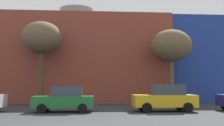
{
  "coord_description": "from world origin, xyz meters",
  "views": [
    {
      "loc": [
        1.56,
        -10.49,
        1.68
      ],
      "look_at": [
        2.97,
        9.46,
        3.36
      ],
      "focal_mm": 43.31,
      "sensor_mm": 36.0,
      "label": 1
    }
  ],
  "objects": [
    {
      "name": "bare_tree_0",
      "position": [
        -2.93,
        13.16,
        5.78
      ],
      "size": [
        3.49,
        3.49,
        7.26
      ],
      "color": "brown",
      "rests_on": "ground_plane"
    },
    {
      "name": "building_backdrop",
      "position": [
        -0.47,
        21.52,
        4.46
      ],
      "size": [
        33.1,
        13.24,
        10.81
      ],
      "color": "brown",
      "rests_on": "ground_plane"
    },
    {
      "name": "bare_tree_1",
      "position": [
        8.5,
        12.92,
        5.19
      ],
      "size": [
        3.6,
        3.6,
        6.68
      ],
      "color": "brown",
      "rests_on": "ground_plane"
    },
    {
      "name": "parked_car_2",
      "position": [
        -0.24,
        7.08,
        0.82
      ],
      "size": [
        3.8,
        1.87,
        1.65
      ],
      "rotation": [
        0.0,
        0.0,
        3.14
      ],
      "color": "#1E662D",
      "rests_on": "ground_plane"
    },
    {
      "name": "parked_car_3",
      "position": [
        6.28,
        7.08,
        0.87
      ],
      "size": [
        4.06,
        1.99,
        1.76
      ],
      "rotation": [
        0.0,
        0.0,
        3.14
      ],
      "color": "gold",
      "rests_on": "ground_plane"
    }
  ]
}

